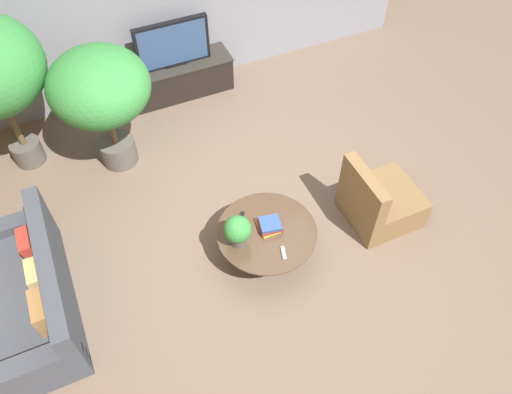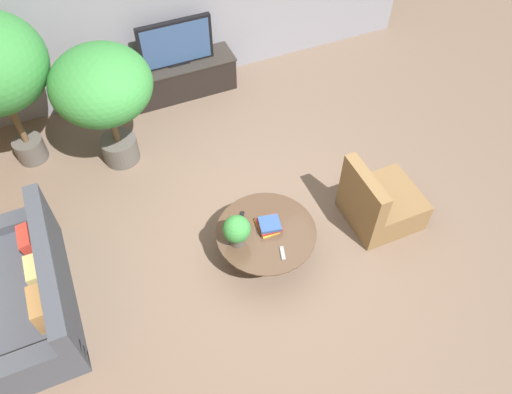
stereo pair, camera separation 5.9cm
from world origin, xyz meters
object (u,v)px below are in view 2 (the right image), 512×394
Objects in this scene: media_console at (180,77)px; television at (176,43)px; potted_plant_tabletop at (237,230)px; couch_by_wall at (31,292)px; potted_palm_corner at (102,89)px; armchair_wicker at (380,204)px; coffee_table at (266,238)px.

television is at bearing -90.00° from media_console.
potted_plant_tabletop is at bearing -96.28° from media_console.
couch_by_wall is (-2.48, -2.78, -0.56)m from television.
potted_palm_corner is at bearing -139.25° from television.
television is 2.73× the size of potted_plant_tabletop.
coffee_table is at bearing 87.50° from armchair_wicker.
potted_palm_corner is 2.33m from potted_plant_tabletop.
potted_plant_tabletop is (0.81, -2.12, -0.52)m from potted_palm_corner.
coffee_table is at bearing 0.57° from potted_plant_tabletop.
coffee_table is 2.50m from couch_by_wall.
media_console is at bearing 83.72° from potted_plant_tabletop.
coffee_table is at bearing -61.56° from potted_palm_corner.
armchair_wicker reaches higher than media_console.
couch_by_wall is 3.92m from armchair_wicker.
potted_plant_tabletop is at bearing -69.11° from potted_palm_corner.
television reaches higher than armchair_wicker.
television is 0.57× the size of couch_by_wall.
media_console is 0.98× the size of potted_palm_corner.
television is at bearing 24.06° from armchair_wicker.
couch_by_wall reaches higher than potted_plant_tabletop.
media_console is 1.76m from potted_palm_corner.
armchair_wicker is (3.90, -0.40, -0.01)m from couch_by_wall.
armchair_wicker is 3.49m from potted_palm_corner.
coffee_table is at bearing 82.26° from couch_by_wall.
armchair_wicker is at bearing -2.50° from coffee_table.
television is (-0.00, -0.00, 0.58)m from media_console.
potted_palm_corner reaches higher than couch_by_wall.
media_console is 3.48m from armchair_wicker.
armchair_wicker is (1.42, -3.18, 0.00)m from media_console.
television reaches higher than potted_plant_tabletop.
media_console is 3.12m from coffee_table.
media_console is at bearing 90.00° from television.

